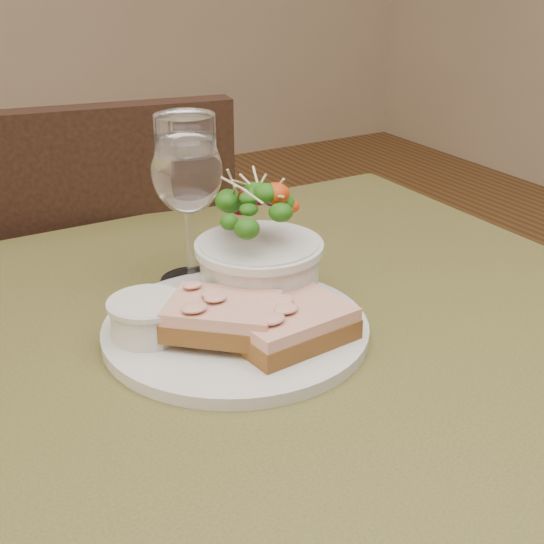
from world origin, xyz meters
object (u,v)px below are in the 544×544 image
wine_glass (187,176)px  ramekin (148,316)px  salad_bowl (259,244)px  chair_far (101,420)px  sandwich_front (290,324)px  dinner_plate (236,329)px  sandwich_back (223,316)px  cafe_table (287,426)px

wine_glass → ramekin: bearing=-130.7°
ramekin → salad_bowl: 0.14m
chair_far → sandwich_front: size_ratio=7.63×
dinner_plate → sandwich_back: (-0.02, -0.02, 0.03)m
ramekin → wine_glass: bearing=49.3°
sandwich_front → ramekin: ramekin is taller
chair_far → salad_bowl: chair_far is taller
dinner_plate → sandwich_front: 0.06m
salad_bowl → dinner_plate: bearing=-140.4°
sandwich_back → salad_bowl: size_ratio=0.99×
chair_far → salad_bowl: size_ratio=7.09×
chair_far → salad_bowl: (0.04, -0.53, 0.53)m
chair_far → sandwich_front: (0.02, -0.62, 0.48)m
chair_far → sandwich_front: bearing=103.1°
sandwich_back → ramekin: 0.07m
salad_bowl → wine_glass: 0.11m
sandwich_back → ramekin: bearing=-173.3°
wine_glass → chair_far: bearing=90.6°
sandwich_front → wine_glass: 0.21m
dinner_plate → sandwich_front: bearing=-58.6°
chair_far → sandwich_back: (-0.03, -0.59, 0.49)m
cafe_table → sandwich_front: sandwich_front is taller
sandwich_back → wine_glass: 0.18m
sandwich_back → chair_far: bearing=128.7°
dinner_plate → salad_bowl: bearing=39.6°
cafe_table → sandwich_back: 0.15m
ramekin → salad_bowl: (0.13, 0.02, 0.04)m
cafe_table → wine_glass: bearing=98.8°
ramekin → sandwich_front: bearing=-33.1°
cafe_table → chair_far: 0.70m
sandwich_front → cafe_table: bearing=57.9°
sandwich_back → wine_glass: bearing=118.2°
dinner_plate → sandwich_front: sandwich_front is taller
sandwich_front → salad_bowl: size_ratio=0.93×
chair_far → sandwich_back: 0.77m
dinner_plate → sandwich_front: (0.03, -0.05, 0.02)m
chair_far → cafe_table: bearing=103.9°
salad_bowl → chair_far: bearing=94.4°
chair_far → wine_glass: wine_glass is taller
dinner_plate → wine_glass: wine_glass is taller
chair_far → ramekin: (-0.09, -0.55, 0.49)m
chair_far → dinner_plate: 0.73m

